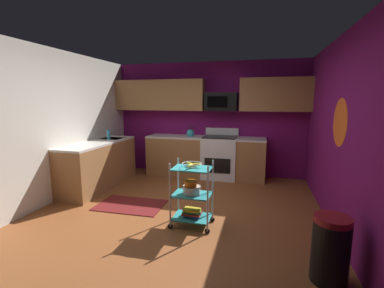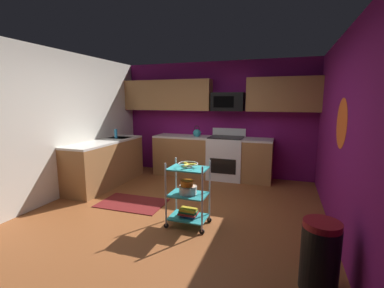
{
  "view_description": "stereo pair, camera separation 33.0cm",
  "coord_description": "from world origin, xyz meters",
  "px_view_note": "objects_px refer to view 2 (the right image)",
  "views": [
    {
      "loc": [
        1.21,
        -3.7,
        1.74
      ],
      "look_at": [
        0.16,
        0.3,
        1.05
      ],
      "focal_mm": 24.83,
      "sensor_mm": 36.0,
      "label": 1
    },
    {
      "loc": [
        1.53,
        -3.61,
        1.74
      ],
      "look_at": [
        0.16,
        0.3,
        1.05
      ],
      "focal_mm": 24.83,
      "sensor_mm": 36.0,
      "label": 2
    }
  ],
  "objects_px": {
    "rolling_cart": "(188,194)",
    "trash_can": "(320,256)",
    "fruit_bowl": "(188,164)",
    "mixing_bowl_small": "(187,183)",
    "mixing_bowl_large": "(188,190)",
    "book_stack": "(188,212)",
    "kettle": "(197,133)",
    "dish_soap_bottle": "(116,134)",
    "microwave": "(228,102)",
    "oven_range": "(226,157)"
  },
  "relations": [
    {
      "from": "rolling_cart",
      "to": "trash_can",
      "type": "bearing_deg",
      "value": -26.7
    },
    {
      "from": "fruit_bowl",
      "to": "mixing_bowl_small",
      "type": "xyz_separation_m",
      "value": [
        -0.01,
        -0.01,
        -0.26
      ]
    },
    {
      "from": "mixing_bowl_large",
      "to": "book_stack",
      "type": "height_order",
      "value": "mixing_bowl_large"
    },
    {
      "from": "kettle",
      "to": "fruit_bowl",
      "type": "bearing_deg",
      "value": -74.52
    },
    {
      "from": "fruit_bowl",
      "to": "mixing_bowl_large",
      "type": "relative_size",
      "value": 1.08
    },
    {
      "from": "kettle",
      "to": "dish_soap_bottle",
      "type": "xyz_separation_m",
      "value": [
        -1.56,
        -0.88,
        0.02
      ]
    },
    {
      "from": "rolling_cart",
      "to": "kettle",
      "type": "relative_size",
      "value": 3.47
    },
    {
      "from": "microwave",
      "to": "fruit_bowl",
      "type": "height_order",
      "value": "microwave"
    },
    {
      "from": "fruit_bowl",
      "to": "mixing_bowl_large",
      "type": "xyz_separation_m",
      "value": [
        -0.0,
        -0.0,
        -0.36
      ]
    },
    {
      "from": "microwave",
      "to": "kettle",
      "type": "xyz_separation_m",
      "value": [
        -0.68,
        -0.11,
        -0.7
      ]
    },
    {
      "from": "mixing_bowl_large",
      "to": "kettle",
      "type": "xyz_separation_m",
      "value": [
        -0.67,
        2.42,
        0.48
      ]
    },
    {
      "from": "book_stack",
      "to": "dish_soap_bottle",
      "type": "bearing_deg",
      "value": 145.28
    },
    {
      "from": "rolling_cart",
      "to": "book_stack",
      "type": "distance_m",
      "value": 0.26
    },
    {
      "from": "oven_range",
      "to": "microwave",
      "type": "xyz_separation_m",
      "value": [
        -0.0,
        0.1,
        1.22
      ]
    },
    {
      "from": "dish_soap_bottle",
      "to": "kettle",
      "type": "bearing_deg",
      "value": 29.5
    },
    {
      "from": "fruit_bowl",
      "to": "book_stack",
      "type": "relative_size",
      "value": 1.05
    },
    {
      "from": "trash_can",
      "to": "kettle",
      "type": "bearing_deg",
      "value": 124.92
    },
    {
      "from": "oven_range",
      "to": "book_stack",
      "type": "height_order",
      "value": "oven_range"
    },
    {
      "from": "fruit_bowl",
      "to": "dish_soap_bottle",
      "type": "height_order",
      "value": "dish_soap_bottle"
    },
    {
      "from": "rolling_cart",
      "to": "mixing_bowl_small",
      "type": "bearing_deg",
      "value": -134.01
    },
    {
      "from": "rolling_cart",
      "to": "trash_can",
      "type": "xyz_separation_m",
      "value": [
        1.57,
        -0.79,
        -0.12
      ]
    },
    {
      "from": "rolling_cart",
      "to": "mixing_bowl_small",
      "type": "height_order",
      "value": "rolling_cart"
    },
    {
      "from": "microwave",
      "to": "mixing_bowl_small",
      "type": "relative_size",
      "value": 3.85
    },
    {
      "from": "fruit_bowl",
      "to": "book_stack",
      "type": "xyz_separation_m",
      "value": [
        0.0,
        -0.0,
        -0.69
      ]
    },
    {
      "from": "mixing_bowl_large",
      "to": "mixing_bowl_small",
      "type": "xyz_separation_m",
      "value": [
        -0.01,
        -0.01,
        0.1
      ]
    },
    {
      "from": "mixing_bowl_small",
      "to": "trash_can",
      "type": "xyz_separation_m",
      "value": [
        1.59,
        -0.78,
        -0.29
      ]
    },
    {
      "from": "microwave",
      "to": "rolling_cart",
      "type": "relative_size",
      "value": 0.77
    },
    {
      "from": "mixing_bowl_large",
      "to": "book_stack",
      "type": "bearing_deg",
      "value": 0.0
    },
    {
      "from": "mixing_bowl_small",
      "to": "book_stack",
      "type": "xyz_separation_m",
      "value": [
        0.01,
        0.01,
        -0.43
      ]
    },
    {
      "from": "oven_range",
      "to": "microwave",
      "type": "relative_size",
      "value": 1.57
    },
    {
      "from": "rolling_cart",
      "to": "mixing_bowl_small",
      "type": "xyz_separation_m",
      "value": [
        -0.01,
        -0.01,
        0.17
      ]
    },
    {
      "from": "book_stack",
      "to": "trash_can",
      "type": "relative_size",
      "value": 0.39
    },
    {
      "from": "oven_range",
      "to": "trash_can",
      "type": "xyz_separation_m",
      "value": [
        1.56,
        -3.22,
        -0.15
      ]
    },
    {
      "from": "mixing_bowl_large",
      "to": "dish_soap_bottle",
      "type": "xyz_separation_m",
      "value": [
        -2.22,
        1.54,
        0.5
      ]
    },
    {
      "from": "rolling_cart",
      "to": "book_stack",
      "type": "height_order",
      "value": "rolling_cart"
    },
    {
      "from": "kettle",
      "to": "rolling_cart",
      "type": "bearing_deg",
      "value": -74.52
    },
    {
      "from": "kettle",
      "to": "trash_can",
      "type": "relative_size",
      "value": 0.4
    },
    {
      "from": "mixing_bowl_small",
      "to": "book_stack",
      "type": "bearing_deg",
      "value": 45.99
    },
    {
      "from": "fruit_bowl",
      "to": "trash_can",
      "type": "distance_m",
      "value": 1.84
    },
    {
      "from": "book_stack",
      "to": "dish_soap_bottle",
      "type": "relative_size",
      "value": 1.29
    },
    {
      "from": "microwave",
      "to": "fruit_bowl",
      "type": "distance_m",
      "value": 2.66
    },
    {
      "from": "book_stack",
      "to": "rolling_cart",
      "type": "bearing_deg",
      "value": 180.0
    },
    {
      "from": "mixing_bowl_small",
      "to": "microwave",
      "type": "bearing_deg",
      "value": 89.48
    },
    {
      "from": "oven_range",
      "to": "trash_can",
      "type": "height_order",
      "value": "oven_range"
    },
    {
      "from": "microwave",
      "to": "kettle",
      "type": "height_order",
      "value": "microwave"
    },
    {
      "from": "dish_soap_bottle",
      "to": "trash_can",
      "type": "relative_size",
      "value": 0.3
    },
    {
      "from": "mixing_bowl_large",
      "to": "trash_can",
      "type": "relative_size",
      "value": 0.38
    },
    {
      "from": "kettle",
      "to": "dish_soap_bottle",
      "type": "height_order",
      "value": "kettle"
    },
    {
      "from": "book_stack",
      "to": "dish_soap_bottle",
      "type": "xyz_separation_m",
      "value": [
        -2.23,
        1.54,
        0.83
      ]
    },
    {
      "from": "oven_range",
      "to": "rolling_cart",
      "type": "bearing_deg",
      "value": -90.23
    }
  ]
}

